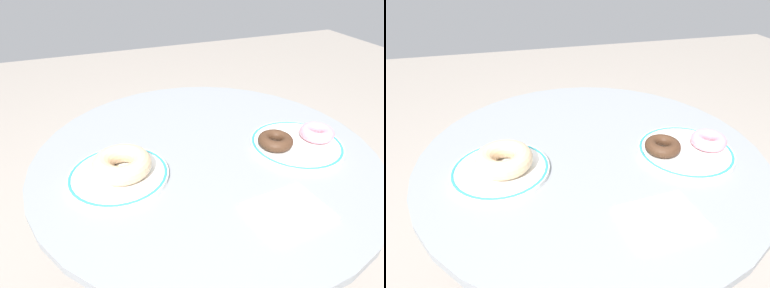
% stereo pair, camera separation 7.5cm
% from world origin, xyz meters
% --- Properties ---
extents(cafe_table, '(0.77, 0.77, 0.75)m').
position_xyz_m(cafe_table, '(0.00, 0.00, 0.55)').
color(cafe_table, gray).
rests_on(cafe_table, ground).
extents(plate_left, '(0.20, 0.20, 0.01)m').
position_xyz_m(plate_left, '(-0.20, -0.03, 0.76)').
color(plate_left, white).
rests_on(plate_left, cafe_table).
extents(plate_right, '(0.21, 0.21, 0.01)m').
position_xyz_m(plate_right, '(0.20, -0.06, 0.76)').
color(plate_right, white).
rests_on(plate_right, cafe_table).
extents(donut_glazed, '(0.17, 0.17, 0.04)m').
position_xyz_m(donut_glazed, '(-0.19, -0.03, 0.78)').
color(donut_glazed, '#E0B789').
rests_on(donut_glazed, plate_left).
extents(donut_pink_frosted, '(0.11, 0.11, 0.03)m').
position_xyz_m(donut_pink_frosted, '(0.26, -0.05, 0.78)').
color(donut_pink_frosted, pink).
rests_on(donut_pink_frosted, plate_right).
extents(donut_chocolate, '(0.11, 0.11, 0.03)m').
position_xyz_m(donut_chocolate, '(0.15, -0.05, 0.78)').
color(donut_chocolate, '#422819').
rests_on(donut_chocolate, plate_right).
extents(paper_napkin, '(0.15, 0.12, 0.01)m').
position_xyz_m(paper_napkin, '(0.06, -0.24, 0.76)').
color(paper_napkin, white).
rests_on(paper_napkin, cafe_table).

